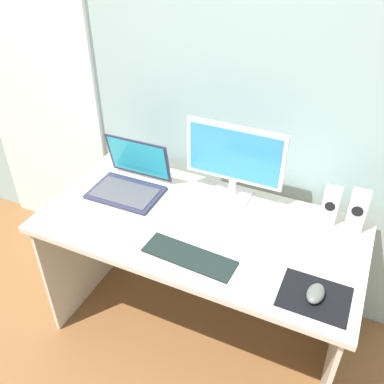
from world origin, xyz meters
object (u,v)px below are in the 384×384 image
object	(u,v)px
speaker_right	(357,210)
speaker_near_monitor	(331,205)
mouse	(316,294)
laptop	(130,181)
monitor	(234,159)
keyboard_external	(189,256)

from	to	relation	value
speaker_right	speaker_near_monitor	world-z (taller)	speaker_right
speaker_right	mouse	world-z (taller)	speaker_right
speaker_right	mouse	xyz separation A→B (m)	(-0.07, -0.47, -0.07)
laptop	mouse	size ratio (longest dim) A/B	3.37
speaker_right	laptop	size ratio (longest dim) A/B	0.53
monitor	speaker_near_monitor	xyz separation A→B (m)	(0.45, 0.00, -0.12)
mouse	speaker_right	bearing A→B (deg)	87.16
laptop	keyboard_external	distance (m)	0.56
monitor	keyboard_external	size ratio (longest dim) A/B	1.22
speaker_right	mouse	size ratio (longest dim) A/B	1.79
speaker_near_monitor	laptop	bearing A→B (deg)	-170.05
speaker_near_monitor	mouse	world-z (taller)	speaker_near_monitor
monitor	mouse	size ratio (longest dim) A/B	4.63
speaker_near_monitor	laptop	distance (m)	0.93
speaker_right	keyboard_external	distance (m)	0.74
monitor	laptop	world-z (taller)	monitor
laptop	speaker_near_monitor	bearing A→B (deg)	9.95
speaker_near_monitor	laptop	xyz separation A→B (m)	(-0.92, -0.16, -0.03)
monitor	speaker_right	size ratio (longest dim) A/B	2.58
monitor	speaker_right	bearing A→B (deg)	0.16
speaker_near_monitor	mouse	size ratio (longest dim) A/B	1.62
keyboard_external	speaker_near_monitor	bearing A→B (deg)	48.84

